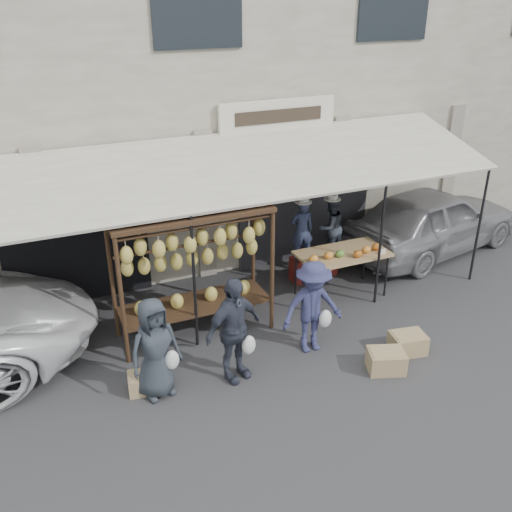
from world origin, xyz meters
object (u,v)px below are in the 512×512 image
Objects in this scene: banana_rack at (193,250)px; sedan at (432,220)px; crate_far at (145,382)px; vendor_left at (302,230)px; produce_table at (343,255)px; crate_near_b at (408,343)px; customer_left at (155,348)px; customer_mid at (233,330)px; vendor_right at (330,227)px; crate_near_a at (386,361)px; customer_right at (312,307)px.

banana_rack reaches higher than sedan.
sedan is (7.01, 2.27, 0.60)m from crate_far.
crate_far is (-3.69, -2.13, -0.97)m from vendor_left.
crate_near_b is (0.02, -2.03, -0.71)m from produce_table.
crate_far is at bearing 96.18° from sedan.
vendor_left is at bearing 98.87° from crate_near_b.
customer_left is at bearing 171.22° from crate_near_b.
vendor_left reaches higher than customer_left.
customer_mid is 3.08× the size of crate_near_b.
crate_near_b is 4.20m from sedan.
crate_far is (-0.17, 0.14, -0.64)m from customer_left.
produce_table is 1.36× the size of vendor_right.
vendor_left is 4.37m from crate_far.
crate_near_a is 0.66m from crate_near_b.
customer_right is at bearing 77.43° from vendor_left.
vendor_right is 2.65m from sedan.
crate_near_a is (-0.83, -3.21, -0.87)m from vendor_right.
customer_right is at bearing -1.04° from crate_far.
vendor_left is at bearing -5.97° from vendor_right.
crate_near_a reaches higher than crate_far.
produce_table is 3.63× the size of crate_far.
vendor_left is 3.29m from crate_near_a.
customer_mid is 3.60× the size of crate_far.
customer_mid is 1.07× the size of customer_right.
customer_left is (-1.01, -1.27, -0.79)m from banana_rack.
sedan is at bearing 31.45° from customer_right.
crate_near_b is (2.82, -0.52, -0.68)m from customer_mid.
customer_mid is at bearing 27.16° from vendor_right.
customer_right reaches higher than crate_near_b.
vendor_right is 4.97m from crate_far.
crate_near_a is at bearing 64.06° from vendor_right.
sedan is (3.31, 0.13, -0.37)m from vendor_left.
vendor_right is 2.67× the size of crate_far.
vendor_right is 3.90m from customer_mid.
produce_table is at bearing 46.86° from customer_right.
vendor_right reaches higher than customer_right.
customer_mid reaches higher than crate_near_a.
vendor_right is 0.80× the size of customer_left.
produce_table is 4.38m from crate_far.
vendor_right is 0.79× the size of customer_right.
customer_mid is (-3.05, -2.43, -0.19)m from vendor_right.
crate_near_b is 1.17× the size of crate_far.
customer_right is at bearing 106.75° from sedan.
vendor_left is at bearing 29.98° from crate_far.
sedan is (6.84, 2.40, -0.04)m from customer_left.
crate_near_b is 4.21m from crate_far.
banana_rack is at bearing 89.22° from sedan.
sedan reaches higher than crate_near_a.
produce_table reaches higher than crate_near_a.
produce_table is at bearing 2.78° from banana_rack.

